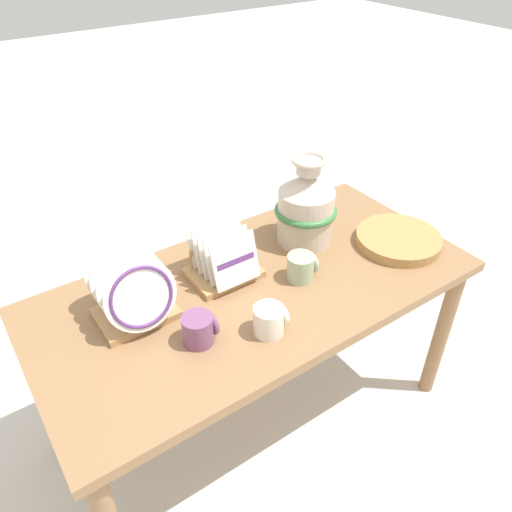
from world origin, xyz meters
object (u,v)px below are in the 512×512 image
object	(u,v)px
dish_rack_round_plates	(134,295)
mug_sage_glaze	(302,267)
dish_rack_square_plates	(223,261)
mug_cream_glaze	(270,320)
ceramic_vase	(306,206)
mug_plum_glaze	(199,329)
wicker_charger_stack	(398,240)

from	to	relation	value
dish_rack_round_plates	mug_sage_glaze	world-z (taller)	dish_rack_round_plates
dish_rack_square_plates	mug_cream_glaze	world-z (taller)	dish_rack_square_plates
ceramic_vase	dish_rack_square_plates	bearing A→B (deg)	-177.76
mug_plum_glaze	ceramic_vase	bearing A→B (deg)	22.23
dish_rack_square_plates	mug_cream_glaze	distance (m)	0.29
wicker_charger_stack	mug_sage_glaze	distance (m)	0.40
wicker_charger_stack	mug_cream_glaze	size ratio (longest dim) A/B	3.11
dish_rack_round_plates	dish_rack_square_plates	size ratio (longest dim) A/B	1.03
dish_rack_round_plates	mug_cream_glaze	distance (m)	0.39
wicker_charger_stack	dish_rack_square_plates	bearing A→B (deg)	161.84
dish_rack_square_plates	ceramic_vase	bearing A→B (deg)	2.24
ceramic_vase	wicker_charger_stack	distance (m)	0.35
ceramic_vase	mug_sage_glaze	distance (m)	0.24
mug_plum_glaze	dish_rack_square_plates	bearing A→B (deg)	45.78
ceramic_vase	dish_rack_round_plates	xyz separation A→B (m)	(-0.65, -0.04, -0.05)
wicker_charger_stack	mug_cream_glaze	bearing A→B (deg)	-171.39
dish_rack_round_plates	dish_rack_square_plates	distance (m)	0.31
ceramic_vase	dish_rack_round_plates	world-z (taller)	ceramic_vase
wicker_charger_stack	mug_sage_glaze	bearing A→B (deg)	173.72
mug_sage_glaze	dish_rack_square_plates	bearing A→B (deg)	142.41
dish_rack_round_plates	wicker_charger_stack	xyz separation A→B (m)	(0.91, -0.17, -0.07)
dish_rack_round_plates	mug_plum_glaze	size ratio (longest dim) A/B	2.39
wicker_charger_stack	mug_sage_glaze	xyz separation A→B (m)	(-0.40, 0.04, 0.03)
dish_rack_square_plates	wicker_charger_stack	world-z (taller)	dish_rack_square_plates
dish_rack_round_plates	wicker_charger_stack	size ratio (longest dim) A/B	0.77
dish_rack_square_plates	mug_plum_glaze	size ratio (longest dim) A/B	2.32
dish_rack_round_plates	wicker_charger_stack	world-z (taller)	dish_rack_round_plates
ceramic_vase	wicker_charger_stack	size ratio (longest dim) A/B	1.08
dish_rack_round_plates	mug_sage_glaze	xyz separation A→B (m)	(0.51, -0.12, -0.04)
dish_rack_square_plates	mug_sage_glaze	world-z (taller)	dish_rack_square_plates
dish_rack_square_plates	wicker_charger_stack	bearing A→B (deg)	-18.16
mug_sage_glaze	wicker_charger_stack	bearing A→B (deg)	-6.28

